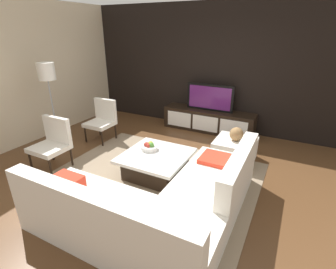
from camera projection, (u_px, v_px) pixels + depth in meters
ground_plane at (159, 179)px, 4.09m from camera, size 14.00×14.00×0.00m
feature_wall_back at (216, 69)px, 5.77m from camera, size 6.40×0.12×2.80m
side_wall_left at (23, 74)px, 5.08m from camera, size 0.12×5.20×2.80m
area_rug at (153, 177)px, 4.13m from camera, size 3.22×2.60×0.01m
media_console at (208, 120)px, 5.96m from camera, size 2.11×0.49×0.50m
television at (210, 98)px, 5.75m from camera, size 1.08×0.06×0.60m
sectional_couch at (160, 204)px, 3.07m from camera, size 2.28×2.37×0.81m
coffee_table at (156, 164)px, 4.14m from camera, size 1.02×1.03×0.38m
accent_chair_near at (53, 140)px, 4.31m from camera, size 0.57×0.52×0.87m
floor_lamp at (47, 77)px, 4.78m from camera, size 0.31×0.31×1.67m
ottoman at (235, 150)px, 4.61m from camera, size 0.70×0.70×0.40m
fruit_bowl at (149, 147)px, 4.21m from camera, size 0.28×0.28×0.14m
accent_chair_far at (102, 118)px, 5.41m from camera, size 0.53×0.52×0.87m
decorative_ball at (236, 134)px, 4.48m from camera, size 0.24×0.24×0.24m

